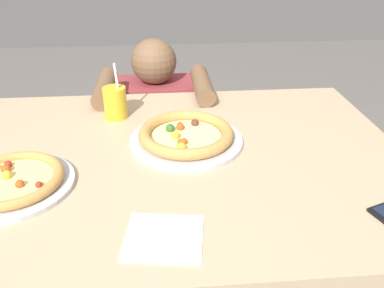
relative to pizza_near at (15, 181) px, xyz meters
The scene contains 6 objects.
dining_table 0.41m from the pizza_near, 18.56° to the left, with size 1.38×0.93×0.75m.
pizza_near is the anchor object (origin of this frame).
pizza_far 0.48m from the pizza_near, 23.76° to the left, with size 0.34×0.34×0.05m.
drink_cup_colored 0.44m from the pizza_near, 60.59° to the left, with size 0.08×0.08×0.19m.
paper_napkin 0.42m from the pizza_near, 30.13° to the right, with size 0.16×0.14×0.00m, color white.
diner_seated 0.94m from the pizza_near, 66.65° to the left, with size 0.44×0.53×0.91m.
Camera 1 is at (-0.00, -0.94, 1.31)m, focal length 36.30 mm.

